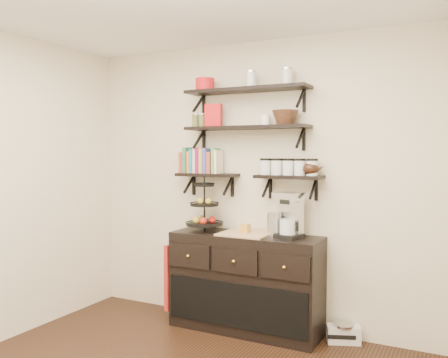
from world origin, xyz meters
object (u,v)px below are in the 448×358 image
at_px(coffee_maker, 289,216).
at_px(radio, 344,333).
at_px(sideboard, 246,282).
at_px(fruit_stand, 205,212).

height_order(coffee_maker, radio, coffee_maker).
xyz_separation_m(sideboard, fruit_stand, (-0.43, 0.00, 0.63)).
bearing_deg(coffee_maker, radio, 27.70).
bearing_deg(sideboard, coffee_maker, 3.83).
height_order(sideboard, radio, sideboard).
bearing_deg(radio, fruit_stand, 163.67).
relative_size(sideboard, coffee_maker, 3.46).
bearing_deg(sideboard, fruit_stand, 179.49).
relative_size(sideboard, radio, 4.50).
xyz_separation_m(sideboard, coffee_maker, (0.41, 0.03, 0.64)).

